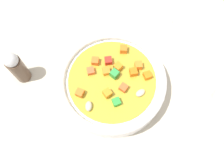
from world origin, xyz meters
TOP-DOWN VIEW (x-y plane):
  - ground_plane at (0.00, 0.00)cm, footprint 140.00×140.00cm
  - soup_bowl_main at (0.00, -0.01)cm, footprint 21.10×21.10cm
  - spoon at (13.19, -11.97)cm, footprint 14.94×17.69cm
  - pepper_shaker at (12.76, 13.94)cm, footprint 3.10×3.10cm

SIDE VIEW (x-z plane):
  - ground_plane at x=0.00cm, z-range -2.00..0.00cm
  - spoon at x=13.19cm, z-range -0.02..0.88cm
  - soup_bowl_main at x=0.00cm, z-range -0.23..6.11cm
  - pepper_shaker at x=12.76cm, z-range -0.02..9.18cm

